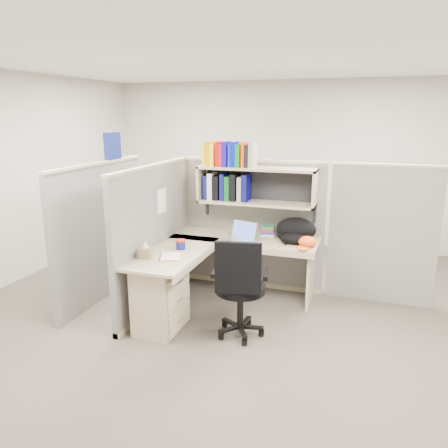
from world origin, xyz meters
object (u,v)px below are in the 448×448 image
(desk, at_px, (185,282))
(snack_canister, at_px, (181,244))
(laptop, at_px, (239,232))
(task_chair, at_px, (240,303))
(backpack, at_px, (295,231))

(desk, relative_size, snack_canister, 16.21)
(laptop, height_order, task_chair, task_chair)
(snack_canister, xyz_separation_m, task_chair, (0.79, -0.38, -0.42))
(snack_canister, bearing_deg, laptop, 42.06)
(snack_canister, bearing_deg, desk, -56.89)
(desk, relative_size, backpack, 3.76)
(laptop, relative_size, snack_canister, 2.95)
(laptop, xyz_separation_m, snack_canister, (-0.52, -0.47, -0.06))
(desk, xyz_separation_m, backpack, (1.01, 0.86, 0.43))
(laptop, distance_m, snack_canister, 0.71)
(laptop, bearing_deg, task_chair, -55.54)
(laptop, height_order, snack_canister, laptop)
(laptop, relative_size, task_chair, 0.30)
(backpack, bearing_deg, snack_canister, -157.40)
(desk, height_order, laptop, laptop)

